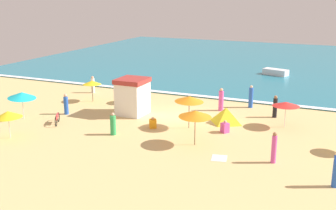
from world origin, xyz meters
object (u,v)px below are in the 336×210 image
(beachgoer_6, at_px, (221,100))
(beachgoer_8, at_px, (336,170))
(beach_umbrella_7, at_px, (92,83))
(small_boat_0, at_px, (276,72))
(beachgoer_4, at_px, (66,105))
(beachgoer_7, at_px, (274,148))
(lifeguard_cabana, at_px, (133,96))
(beach_umbrella_6, at_px, (286,104))
(beachgoer_1, at_px, (113,125))
(beach_umbrella_8, at_px, (8,114))
(parked_bicycle, at_px, (57,119))
(beachgoer_9, at_px, (275,107))
(beachgoer_3, at_px, (251,97))
(beach_umbrella_5, at_px, (22,95))
(beachgoer_0, at_px, (225,127))
(beach_umbrella_1, at_px, (139,82))
(beach_umbrella_4, at_px, (195,114))
(beach_umbrella_0, at_px, (189,99))
(beachgoer_5, at_px, (93,85))
(beach_tent, at_px, (226,115))
(beachgoer_2, at_px, (153,123))

(beachgoer_6, height_order, beachgoer_8, beachgoer_8)
(beach_umbrella_7, height_order, small_boat_0, beach_umbrella_7)
(beach_umbrella_7, distance_m, beachgoer_4, 4.26)
(beachgoer_7, bearing_deg, lifeguard_cabana, 155.74)
(beach_umbrella_6, relative_size, beachgoer_1, 1.49)
(beach_umbrella_8, xyz_separation_m, beachgoer_8, (19.92, 1.03, -0.71))
(parked_bicycle, xyz_separation_m, beachgoer_1, (5.00, -0.44, 0.33))
(beachgoer_8, xyz_separation_m, beachgoer_9, (-4.86, 10.79, -0.10))
(beachgoer_9, xyz_separation_m, small_boat_0, (-2.84, 16.56, -0.38))
(beachgoer_3, bearing_deg, beachgoer_9, -41.18)
(beachgoer_9, bearing_deg, beach_umbrella_5, -155.01)
(beachgoer_0, bearing_deg, beach_umbrella_8, -151.51)
(beachgoer_0, bearing_deg, lifeguard_cabana, 170.03)
(beach_umbrella_5, xyz_separation_m, beachgoer_4, (2.20, 2.31, -1.06))
(beach_umbrella_1, relative_size, parked_bicycle, 1.31)
(beachgoer_4, bearing_deg, beach_umbrella_4, -11.37)
(beachgoer_7, bearing_deg, beach_umbrella_4, 170.26)
(beachgoer_0, relative_size, beachgoer_9, 0.51)
(beach_umbrella_5, relative_size, beach_umbrella_6, 1.05)
(beachgoer_4, bearing_deg, parked_bicycle, -68.26)
(beach_umbrella_0, relative_size, beach_umbrella_8, 1.20)
(beach_umbrella_6, relative_size, beachgoer_0, 2.65)
(beachgoer_3, xyz_separation_m, beachgoer_6, (-1.99, -1.89, -0.01))
(beach_umbrella_1, bearing_deg, parked_bicycle, -109.98)
(beach_umbrella_4, xyz_separation_m, beachgoer_8, (8.37, -2.70, -1.13))
(beach_umbrella_4, bearing_deg, beachgoer_6, 95.60)
(beach_umbrella_1, bearing_deg, beachgoer_5, 164.95)
(beach_umbrella_0, relative_size, beach_tent, 1.15)
(beach_umbrella_4, xyz_separation_m, parked_bicycle, (-10.69, 0.05, -1.66))
(beach_tent, xyz_separation_m, small_boat_0, (0.17, 19.47, -0.15))
(small_boat_0, bearing_deg, beachgoer_2, -101.42)
(parked_bicycle, bearing_deg, beach_umbrella_8, -102.69)
(beachgoer_8, distance_m, small_boat_0, 28.42)
(beachgoer_0, bearing_deg, beach_umbrella_0, -177.81)
(beach_umbrella_6, height_order, beachgoer_7, beach_umbrella_6)
(beach_umbrella_1, distance_m, beach_umbrella_8, 11.98)
(beachgoer_1, distance_m, beachgoer_2, 3.02)
(beachgoer_4, relative_size, small_boat_0, 0.55)
(lifeguard_cabana, distance_m, beach_umbrella_5, 8.27)
(beach_umbrella_5, relative_size, parked_bicycle, 1.50)
(beachgoer_6, bearing_deg, beachgoer_8, -50.01)
(beach_umbrella_5, bearing_deg, lifeguard_cabana, 32.75)
(small_boat_0, bearing_deg, beach_umbrella_0, -95.89)
(beach_umbrella_6, xyz_separation_m, beach_tent, (-4.08, -0.75, -1.11))
(beachgoer_4, bearing_deg, beachgoer_8, -14.14)
(beach_umbrella_6, height_order, beachgoer_4, beach_umbrella_6)
(parked_bicycle, bearing_deg, beachgoer_5, 108.29)
(beach_umbrella_5, distance_m, beach_tent, 15.27)
(beachgoer_4, xyz_separation_m, beachgoer_7, (16.64, -3.20, 0.10))
(parked_bicycle, distance_m, beachgoer_1, 5.03)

